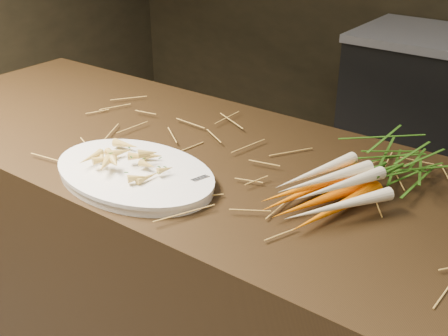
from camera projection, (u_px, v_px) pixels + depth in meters
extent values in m
cube|color=black|center=(270.00, 328.00, 1.49)|extent=(2.40, 0.70, 0.90)
cone|color=#E35F00|center=(308.00, 191.00, 1.20)|extent=(0.11, 0.26, 0.03)
cone|color=#E35F00|center=(322.00, 199.00, 1.17)|extent=(0.13, 0.26, 0.03)
cone|color=#E35F00|center=(336.00, 208.00, 1.13)|extent=(0.10, 0.26, 0.03)
cone|color=#E35F00|center=(313.00, 185.00, 1.16)|extent=(0.13, 0.26, 0.03)
cone|color=beige|center=(316.00, 172.00, 1.17)|extent=(0.08, 0.25, 0.04)
cone|color=beige|center=(326.00, 179.00, 1.14)|extent=(0.12, 0.24, 0.04)
cone|color=beige|center=(340.00, 185.00, 1.12)|extent=(0.11, 0.24, 0.04)
cone|color=beige|center=(339.00, 206.00, 1.10)|extent=(0.15, 0.23, 0.03)
ellipsoid|color=#3B6E14|center=(398.00, 160.00, 1.26)|extent=(0.23, 0.27, 0.08)
cube|color=silver|center=(176.00, 193.00, 1.18)|extent=(0.06, 0.15, 0.00)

